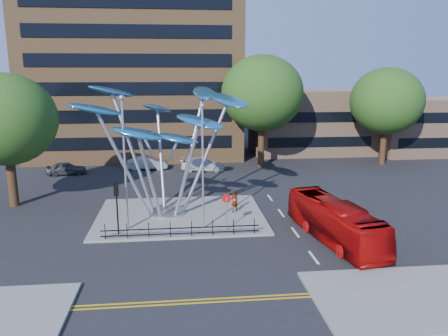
{
  "coord_description": "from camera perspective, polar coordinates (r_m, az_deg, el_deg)",
  "views": [
    {
      "loc": [
        -1.05,
        -24.51,
        10.44
      ],
      "look_at": [
        1.98,
        4.0,
        4.01
      ],
      "focal_mm": 35.0,
      "sensor_mm": 36.0,
      "label": 1
    }
  ],
  "objects": [
    {
      "name": "pedestrian",
      "position": [
        32.39,
        1.38,
        -4.39
      ],
      "size": [
        0.69,
        0.59,
        1.61
      ],
      "primitive_type": "imported",
      "rotation": [
        0.0,
        0.0,
        3.56
      ],
      "color": "gray",
      "rests_on": "traffic_island"
    },
    {
      "name": "pedestrian_railing_front",
      "position": [
        28.01,
        -5.64,
        -8.1
      ],
      "size": [
        10.0,
        0.06,
        1.0
      ],
      "color": "black",
      "rests_on": "traffic_island"
    },
    {
      "name": "pavement_right",
      "position": [
        23.64,
        26.3,
        -14.77
      ],
      "size": [
        12.0,
        6.0,
        0.15
      ],
      "primitive_type": "cube",
      "color": "slate",
      "rests_on": "ground"
    },
    {
      "name": "parked_car_mid",
      "position": [
        47.7,
        -9.95,
        0.68
      ],
      "size": [
        4.4,
        1.71,
        1.43
      ],
      "primitive_type": "imported",
      "rotation": [
        0.0,
        0.0,
        1.53
      ],
      "color": "#B8BBC1",
      "rests_on": "ground"
    },
    {
      "name": "street_lamp_right",
      "position": [
        28.06,
        -2.8,
        1.64
      ],
      "size": [
        0.36,
        0.36,
        8.3
      ],
      "color": "#9EA0A5",
      "rests_on": "traffic_island"
    },
    {
      "name": "ground",
      "position": [
        26.66,
        -3.39,
        -10.44
      ],
      "size": [
        120.0,
        120.0,
        0.0
      ],
      "primitive_type": "plane",
      "color": "black",
      "rests_on": "ground"
    },
    {
      "name": "parked_car_left",
      "position": [
        47.38,
        -19.91,
        -0.04
      ],
      "size": [
        4.07,
        2.14,
        1.32
      ],
      "primitive_type": "imported",
      "rotation": [
        0.0,
        0.0,
        1.73
      ],
      "color": "#3F4147",
      "rests_on": "ground"
    },
    {
      "name": "low_building_far",
      "position": [
        61.39,
        24.46,
        5.02
      ],
      "size": [
        12.0,
        8.0,
        7.0
      ],
      "primitive_type": "cube",
      "color": "tan",
      "rests_on": "ground"
    },
    {
      "name": "street_lamp_left",
      "position": [
        28.67,
        -12.9,
        2.1
      ],
      "size": [
        0.36,
        0.36,
        8.8
      ],
      "color": "#9EA0A5",
      "rests_on": "traffic_island"
    },
    {
      "name": "leaf_sculpture",
      "position": [
        31.41,
        -7.94,
        5.99
      ],
      "size": [
        12.72,
        9.54,
        9.51
      ],
      "color": "#9EA0A5",
      "rests_on": "traffic_island"
    },
    {
      "name": "double_yellow_far",
      "position": [
        21.01,
        -2.52,
        -17.15
      ],
      "size": [
        40.0,
        0.12,
        0.01
      ],
      "primitive_type": "cube",
      "color": "gold",
      "rests_on": "ground"
    },
    {
      "name": "tree_right",
      "position": [
        47.44,
        5.0,
        9.69
      ],
      "size": [
        8.8,
        8.8,
        12.11
      ],
      "color": "black",
      "rests_on": "ground"
    },
    {
      "name": "tree_far",
      "position": [
        52.01,
        20.46,
        8.18
      ],
      "size": [
        8.0,
        8.0,
        10.81
      ],
      "color": "black",
      "rests_on": "ground"
    },
    {
      "name": "brick_tower",
      "position": [
        56.91,
        -11.55,
        16.99
      ],
      "size": [
        25.0,
        15.0,
        30.0
      ],
      "primitive_type": "cube",
      "color": "brown",
      "rests_on": "ground"
    },
    {
      "name": "tree_left",
      "position": [
        37.04,
        -26.65,
        5.66
      ],
      "size": [
        7.6,
        7.6,
        10.32
      ],
      "color": "black",
      "rests_on": "ground"
    },
    {
      "name": "red_bus",
      "position": [
        28.13,
        14.24,
        -6.77
      ],
      "size": [
        3.71,
        9.42,
        2.56
      ],
      "primitive_type": "imported",
      "rotation": [
        0.0,
        0.0,
        0.17
      ],
      "color": "#9A0707",
      "rests_on": "ground"
    },
    {
      "name": "traffic_light_island",
      "position": [
        28.39,
        -13.86,
        -3.74
      ],
      "size": [
        0.28,
        0.18,
        3.42
      ],
      "color": "black",
      "rests_on": "traffic_island"
    },
    {
      "name": "traffic_island",
      "position": [
        32.22,
        -5.7,
        -6.19
      ],
      "size": [
        12.0,
        9.0,
        0.15
      ],
      "primitive_type": "cube",
      "color": "slate",
      "rests_on": "ground"
    },
    {
      "name": "double_yellow_near",
      "position": [
        21.27,
        -2.58,
        -16.75
      ],
      "size": [
        40.0,
        0.12,
        0.01
      ],
      "primitive_type": "cube",
      "color": "gold",
      "rests_on": "ground"
    },
    {
      "name": "no_entry_sign_island",
      "position": [
        28.53,
        0.35,
        -4.96
      ],
      "size": [
        0.6,
        0.1,
        2.45
      ],
      "color": "#9EA0A5",
      "rests_on": "traffic_island"
    },
    {
      "name": "parked_car_right",
      "position": [
        46.44,
        -2.79,
        0.48
      ],
      "size": [
        4.8,
        2.31,
        1.35
      ],
      "primitive_type": "imported",
      "rotation": [
        0.0,
        0.0,
        1.48
      ],
      "color": "silver",
      "rests_on": "ground"
    },
    {
      "name": "low_building_near",
      "position": [
        57.47,
        11.29,
        5.96
      ],
      "size": [
        15.0,
        8.0,
        8.0
      ],
      "primitive_type": "cube",
      "color": "tan",
      "rests_on": "ground"
    }
  ]
}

